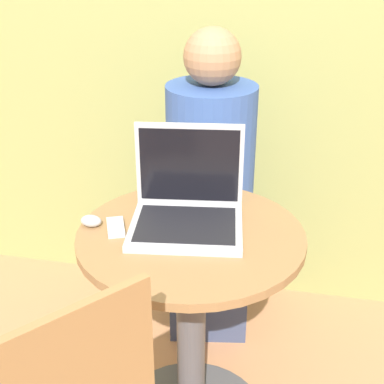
% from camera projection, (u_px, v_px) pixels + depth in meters
% --- Properties ---
extents(round_table, '(0.63, 0.63, 0.74)m').
position_uv_depth(round_table, '(191.00, 315.00, 1.60)').
color(round_table, '#4C4C51').
rests_on(round_table, ground_plane).
extents(laptop, '(0.34, 0.30, 0.27)m').
position_uv_depth(laptop, '(187.00, 206.00, 1.50)').
color(laptop, '#B7B7BC').
rests_on(laptop, round_table).
extents(cell_phone, '(0.08, 0.11, 0.02)m').
position_uv_depth(cell_phone, '(116.00, 227.00, 1.49)').
color(cell_phone, silver).
rests_on(cell_phone, round_table).
extents(computer_mouse, '(0.06, 0.04, 0.03)m').
position_uv_depth(computer_mouse, '(91.00, 221.00, 1.50)').
color(computer_mouse, '#B2B2B7').
rests_on(computer_mouse, round_table).
extents(person_seated, '(0.37, 0.51, 1.21)m').
position_uv_depth(person_seated, '(210.00, 211.00, 2.07)').
color(person_seated, '#3D4766').
rests_on(person_seated, ground_plane).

